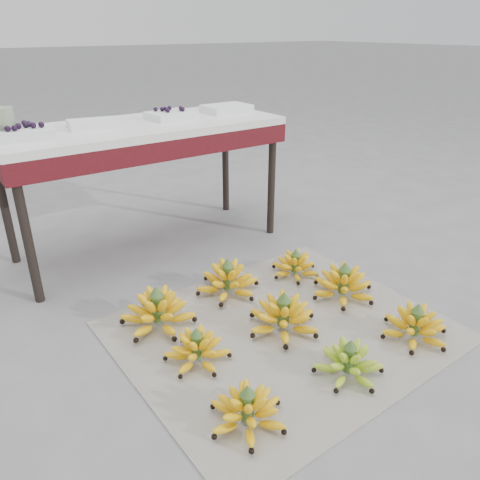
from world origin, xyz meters
TOP-DOWN VIEW (x-y plane):
  - ground at (0.00, 0.00)m, footprint 60.00×60.00m
  - newspaper_mat at (0.05, -0.07)m, footprint 1.27×1.07m
  - bunch_front_left at (-0.36, -0.38)m, footprint 0.26×0.26m
  - bunch_front_center at (0.07, -0.41)m, footprint 0.25×0.25m
  - bunch_front_right at (0.44, -0.41)m, footprint 0.28×0.28m
  - bunch_mid_left at (-0.33, -0.03)m, footprint 0.31×0.31m
  - bunch_mid_center at (0.05, -0.07)m, footprint 0.34×0.34m
  - bunch_mid_right at (0.44, -0.03)m, footprint 0.37×0.37m
  - bunch_back_left at (-0.34, 0.26)m, footprint 0.39×0.39m
  - bunch_back_center at (0.04, 0.31)m, footprint 0.36×0.36m
  - bunch_back_right at (0.40, 0.25)m, footprint 0.31×0.31m
  - vendor_table at (-0.03, 0.98)m, footprint 1.43×0.57m
  - tray_far_left at (-0.60, 0.95)m, footprint 0.31×0.25m
  - tray_left at (-0.26, 1.01)m, footprint 0.25×0.20m
  - tray_right at (0.16, 1.00)m, footprint 0.26×0.20m
  - tray_far_right at (0.51, 1.01)m, footprint 0.26×0.19m
  - glass_jar at (-0.66, 0.98)m, footprint 0.13×0.13m

SIDE VIEW (x-z plane):
  - ground at x=0.00m, z-range 0.00..0.00m
  - newspaper_mat at x=0.05m, z-range 0.00..0.01m
  - bunch_back_right at x=0.40m, z-range -0.02..0.13m
  - bunch_mid_left at x=-0.33m, z-range -0.02..0.13m
  - bunch_front_center at x=0.07m, z-range -0.02..0.13m
  - bunch_front_left at x=-0.36m, z-range -0.02..0.13m
  - bunch_front_right at x=0.44m, z-range -0.02..0.14m
  - bunch_mid_right at x=0.44m, z-range -0.02..0.15m
  - bunch_back_center at x=0.04m, z-range -0.02..0.15m
  - bunch_mid_center at x=0.05m, z-range -0.02..0.16m
  - bunch_back_left at x=-0.34m, z-range -0.02..0.16m
  - vendor_table at x=-0.03m, z-range 0.26..0.95m
  - tray_left at x=-0.26m, z-range 0.69..0.72m
  - tray_far_right at x=0.51m, z-range 0.69..0.73m
  - tray_right at x=0.16m, z-range 0.68..0.74m
  - tray_far_left at x=-0.60m, z-range 0.67..0.74m
  - glass_jar at x=-0.66m, z-range 0.69..0.82m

